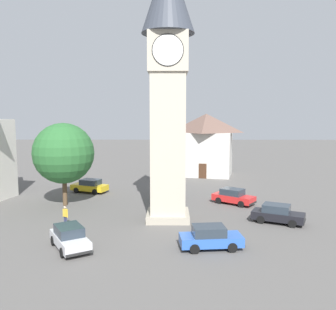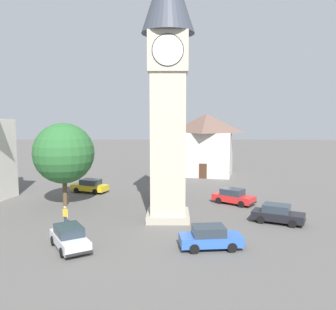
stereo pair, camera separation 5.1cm
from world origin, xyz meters
name	(u,v)px [view 1 (the left image)]	position (x,y,z in m)	size (l,w,h in m)	color
ground_plane	(168,219)	(0.00, 0.00, 0.00)	(200.00, 200.00, 0.00)	#565451
clock_tower	(168,65)	(0.00, 0.00, 12.84)	(4.31, 4.31, 21.93)	#A59C89
car_blue_kerb	(169,192)	(0.07, 7.05, 0.76)	(1.88, 4.16, 1.53)	silver
car_silver_kerb	(70,237)	(-6.43, -6.80, 0.76)	(3.59, 4.40, 1.53)	silver
car_red_corner	(233,196)	(6.45, 5.23, 0.76)	(4.31, 3.82, 1.53)	red
car_white_side	(278,214)	(9.00, -1.01, 0.76)	(4.45, 3.30, 1.53)	black
car_black_far	(210,237)	(2.87, -6.67, 0.76)	(4.28, 2.13, 1.53)	#2D5BB7
car_green_alley	(90,186)	(-9.08, 10.36, 0.76)	(4.46, 3.00, 1.53)	gold
pedestrian	(65,214)	(-8.12, -2.14, 1.01)	(0.49, 0.38, 1.69)	#2D3351
tree	(64,153)	(-10.17, 4.55, 5.13)	(5.88, 5.88, 8.08)	brown
building_shop_left	(206,144)	(5.35, 22.52, 4.62)	(8.97, 7.97, 9.06)	beige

